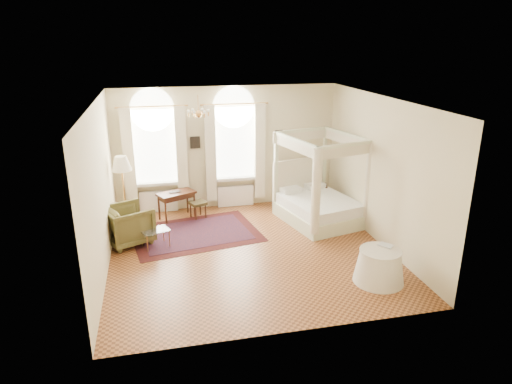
{
  "coord_description": "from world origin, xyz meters",
  "views": [
    {
      "loc": [
        -1.87,
        -8.94,
        4.5
      ],
      "look_at": [
        0.23,
        0.4,
        1.24
      ],
      "focal_mm": 32.0,
      "sensor_mm": 36.0,
      "label": 1
    }
  ],
  "objects_px": {
    "side_table": "(379,266)",
    "coffee_table": "(155,232)",
    "floor_lamp": "(122,167)",
    "canopy_bed": "(320,203)",
    "nightstand": "(318,196)",
    "writing_desk": "(176,196)",
    "stool": "(198,204)",
    "armchair": "(128,225)"
  },
  "relations": [
    {
      "from": "stool",
      "to": "side_table",
      "type": "distance_m",
      "value": 5.1
    },
    {
      "from": "stool",
      "to": "floor_lamp",
      "type": "height_order",
      "value": "floor_lamp"
    },
    {
      "from": "nightstand",
      "to": "writing_desk",
      "type": "relative_size",
      "value": 0.6
    },
    {
      "from": "canopy_bed",
      "to": "coffee_table",
      "type": "distance_m",
      "value": 4.16
    },
    {
      "from": "stool",
      "to": "floor_lamp",
      "type": "xyz_separation_m",
      "value": [
        -1.79,
        -0.35,
        1.21
      ]
    },
    {
      "from": "armchair",
      "to": "floor_lamp",
      "type": "bearing_deg",
      "value": -18.71
    },
    {
      "from": "coffee_table",
      "to": "nightstand",
      "type": "bearing_deg",
      "value": 20.18
    },
    {
      "from": "nightstand",
      "to": "stool",
      "type": "height_order",
      "value": "nightstand"
    },
    {
      "from": "canopy_bed",
      "to": "coffee_table",
      "type": "xyz_separation_m",
      "value": [
        -4.11,
        -0.62,
        -0.14
      ]
    },
    {
      "from": "coffee_table",
      "to": "floor_lamp",
      "type": "relative_size",
      "value": 0.38
    },
    {
      "from": "canopy_bed",
      "to": "floor_lamp",
      "type": "bearing_deg",
      "value": 173.06
    },
    {
      "from": "armchair",
      "to": "side_table",
      "type": "height_order",
      "value": "armchair"
    },
    {
      "from": "canopy_bed",
      "to": "floor_lamp",
      "type": "distance_m",
      "value": 4.94
    },
    {
      "from": "stool",
      "to": "armchair",
      "type": "xyz_separation_m",
      "value": [
        -1.7,
        -1.21,
        0.08
      ]
    },
    {
      "from": "canopy_bed",
      "to": "nightstand",
      "type": "distance_m",
      "value": 1.09
    },
    {
      "from": "stool",
      "to": "writing_desk",
      "type": "bearing_deg",
      "value": 171.41
    },
    {
      "from": "canopy_bed",
      "to": "side_table",
      "type": "xyz_separation_m",
      "value": [
        0.07,
        -3.14,
        -0.18
      ]
    },
    {
      "from": "nightstand",
      "to": "floor_lamp",
      "type": "relative_size",
      "value": 0.35
    },
    {
      "from": "writing_desk",
      "to": "coffee_table",
      "type": "relative_size",
      "value": 1.5
    },
    {
      "from": "floor_lamp",
      "to": "canopy_bed",
      "type": "bearing_deg",
      "value": -6.94
    },
    {
      "from": "writing_desk",
      "to": "coffee_table",
      "type": "xyz_separation_m",
      "value": [
        -0.58,
        -1.64,
        -0.24
      ]
    },
    {
      "from": "side_table",
      "to": "writing_desk",
      "type": "bearing_deg",
      "value": 130.94
    },
    {
      "from": "canopy_bed",
      "to": "nightstand",
      "type": "relative_size",
      "value": 3.73
    },
    {
      "from": "floor_lamp",
      "to": "side_table",
      "type": "bearing_deg",
      "value": -37.46
    },
    {
      "from": "floor_lamp",
      "to": "side_table",
      "type": "xyz_separation_m",
      "value": [
        4.86,
        -3.72,
        -1.25
      ]
    },
    {
      "from": "stool",
      "to": "coffee_table",
      "type": "distance_m",
      "value": 1.91
    },
    {
      "from": "canopy_bed",
      "to": "armchair",
      "type": "height_order",
      "value": "canopy_bed"
    },
    {
      "from": "canopy_bed",
      "to": "writing_desk",
      "type": "xyz_separation_m",
      "value": [
        -3.54,
        1.02,
        0.1
      ]
    },
    {
      "from": "writing_desk",
      "to": "floor_lamp",
      "type": "distance_m",
      "value": 1.64
    },
    {
      "from": "stool",
      "to": "coffee_table",
      "type": "height_order",
      "value": "stool"
    },
    {
      "from": "canopy_bed",
      "to": "writing_desk",
      "type": "relative_size",
      "value": 2.24
    },
    {
      "from": "canopy_bed",
      "to": "armchair",
      "type": "xyz_separation_m",
      "value": [
        -4.7,
        -0.27,
        -0.06
      ]
    },
    {
      "from": "canopy_bed",
      "to": "side_table",
      "type": "bearing_deg",
      "value": -88.75
    },
    {
      "from": "writing_desk",
      "to": "stool",
      "type": "relative_size",
      "value": 2.13
    },
    {
      "from": "writing_desk",
      "to": "armchair",
      "type": "height_order",
      "value": "armchair"
    },
    {
      "from": "nightstand",
      "to": "stool",
      "type": "xyz_separation_m",
      "value": [
        -3.34,
        -0.08,
        0.05
      ]
    },
    {
      "from": "stool",
      "to": "nightstand",
      "type": "bearing_deg",
      "value": 1.38
    },
    {
      "from": "side_table",
      "to": "coffee_table",
      "type": "bearing_deg",
      "value": 148.95
    },
    {
      "from": "nightstand",
      "to": "coffee_table",
      "type": "xyz_separation_m",
      "value": [
        -4.46,
        -1.64,
        0.05
      ]
    },
    {
      "from": "stool",
      "to": "canopy_bed",
      "type": "bearing_deg",
      "value": -17.32
    },
    {
      "from": "side_table",
      "to": "stool",
      "type": "bearing_deg",
      "value": 127.0
    },
    {
      "from": "nightstand",
      "to": "writing_desk",
      "type": "bearing_deg",
      "value": 180.0
    }
  ]
}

